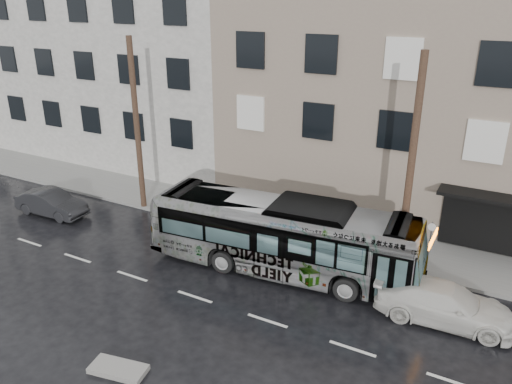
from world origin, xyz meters
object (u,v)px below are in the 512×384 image
at_px(utility_pole_rear, 137,126).
at_px(dark_sedan, 51,203).
at_px(utility_pole_front, 411,168).
at_px(white_sedan, 444,303).
at_px(sign_post, 429,249).
at_px(bus, 283,236).

distance_m(utility_pole_rear, dark_sedan, 6.23).
relative_size(utility_pole_front, white_sedan, 1.85).
height_order(white_sedan, dark_sedan, white_sedan).
bearing_deg(sign_post, utility_pole_front, 180.00).
height_order(utility_pole_front, bus, utility_pole_front).
relative_size(utility_pole_rear, sign_post, 3.75).
height_order(utility_pole_rear, bus, utility_pole_rear).
relative_size(sign_post, dark_sedan, 0.59).
bearing_deg(utility_pole_rear, white_sedan, -9.46).
bearing_deg(white_sedan, bus, 82.56).
height_order(utility_pole_front, white_sedan, utility_pole_front).
relative_size(utility_pole_front, dark_sedan, 2.22).
bearing_deg(utility_pole_rear, dark_sedan, -141.23).
height_order(sign_post, dark_sedan, sign_post).
distance_m(bus, dark_sedan, 13.38).
height_order(utility_pole_rear, dark_sedan, utility_pole_rear).
height_order(sign_post, bus, bus).
relative_size(bus, white_sedan, 2.37).
distance_m(utility_pole_front, sign_post, 3.48).
bearing_deg(utility_pole_front, bus, -152.38).
bearing_deg(utility_pole_rear, bus, -13.51).
xyz_separation_m(utility_pole_front, utility_pole_rear, (-14.00, 0.00, 0.00)).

